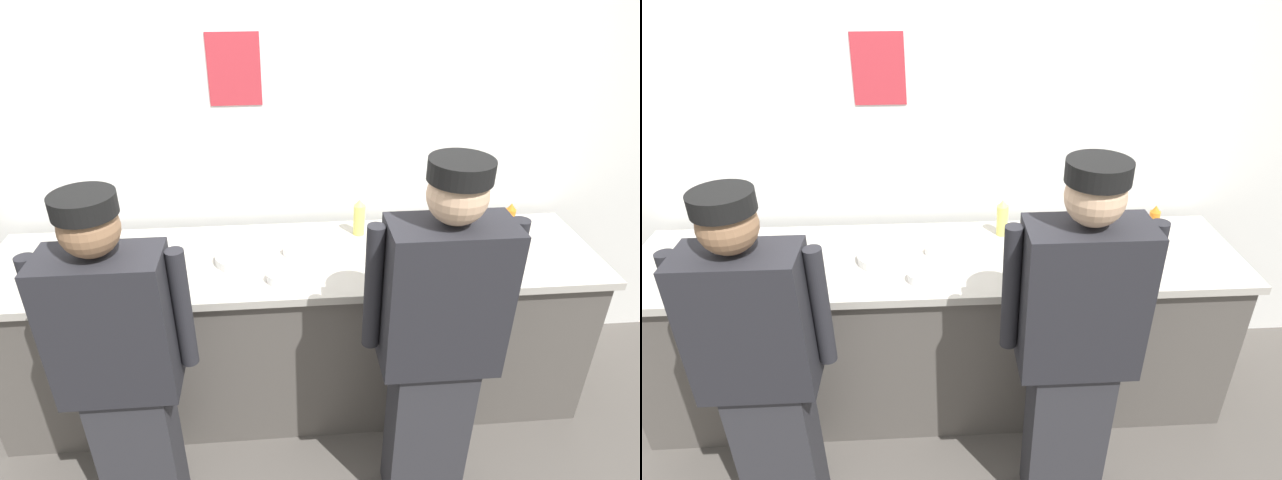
% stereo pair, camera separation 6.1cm
% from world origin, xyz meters
% --- Properties ---
extents(ground_plane, '(9.00, 9.00, 0.00)m').
position_xyz_m(ground_plane, '(0.00, 0.00, 0.00)').
color(ground_plane, '#514C47').
extents(wall_back, '(4.85, 0.11, 2.70)m').
position_xyz_m(wall_back, '(-0.00, 0.89, 1.35)').
color(wall_back, white).
rests_on(wall_back, ground).
extents(prep_counter, '(3.09, 0.74, 0.92)m').
position_xyz_m(prep_counter, '(0.00, 0.39, 0.46)').
color(prep_counter, '#56514C').
rests_on(prep_counter, ground).
extents(chef_near_left, '(0.59, 0.24, 1.61)m').
position_xyz_m(chef_near_left, '(-0.71, -0.30, 0.86)').
color(chef_near_left, '#2D2D33').
rests_on(chef_near_left, ground).
extents(chef_center, '(0.61, 0.24, 1.69)m').
position_xyz_m(chef_center, '(0.55, -0.30, 0.90)').
color(chef_center, '#2D2D33').
rests_on(chef_center, ground).
extents(plate_stack_front, '(0.24, 0.24, 0.05)m').
position_xyz_m(plate_stack_front, '(-0.28, 0.37, 0.94)').
color(plate_stack_front, white).
rests_on(plate_stack_front, prep_counter).
extents(mixing_bowl_steel, '(0.33, 0.33, 0.11)m').
position_xyz_m(mixing_bowl_steel, '(0.71, 0.44, 0.98)').
color(mixing_bowl_steel, '#B7BABF').
rests_on(mixing_bowl_steel, prep_counter).
extents(sheet_tray, '(0.59, 0.40, 0.02)m').
position_xyz_m(sheet_tray, '(-1.02, 0.38, 0.93)').
color(sheet_tray, '#B7BABF').
rests_on(sheet_tray, prep_counter).
extents(squeeze_bottle_primary, '(0.06, 0.06, 0.21)m').
position_xyz_m(squeeze_bottle_primary, '(0.36, 0.61, 1.02)').
color(squeeze_bottle_primary, '#E5E066').
rests_on(squeeze_bottle_primary, prep_counter).
extents(squeeze_bottle_secondary, '(0.05, 0.05, 0.20)m').
position_xyz_m(squeeze_bottle_secondary, '(1.15, 0.50, 1.02)').
color(squeeze_bottle_secondary, orange).
rests_on(squeeze_bottle_secondary, prep_counter).
extents(squeeze_bottle_spare, '(0.05, 0.05, 0.18)m').
position_xyz_m(squeeze_bottle_spare, '(0.94, 0.20, 1.00)').
color(squeeze_bottle_spare, '#56A333').
rests_on(squeeze_bottle_spare, prep_counter).
extents(ramekin_red_sauce, '(0.09, 0.09, 0.04)m').
position_xyz_m(ramekin_red_sauce, '(1.03, 0.43, 0.94)').
color(ramekin_red_sauce, white).
rests_on(ramekin_red_sauce, prep_counter).
extents(ramekin_yellow_sauce, '(0.09, 0.09, 0.04)m').
position_xyz_m(ramekin_yellow_sauce, '(-0.01, 0.42, 0.94)').
color(ramekin_yellow_sauce, white).
rests_on(ramekin_yellow_sauce, prep_counter).
extents(ramekin_orange_sauce, '(0.11, 0.11, 0.05)m').
position_xyz_m(ramekin_orange_sauce, '(-0.09, 0.17, 0.95)').
color(ramekin_orange_sauce, white).
rests_on(ramekin_orange_sauce, prep_counter).
extents(deli_cup, '(0.09, 0.09, 0.09)m').
position_xyz_m(deli_cup, '(0.47, 0.48, 0.97)').
color(deli_cup, white).
rests_on(deli_cup, prep_counter).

